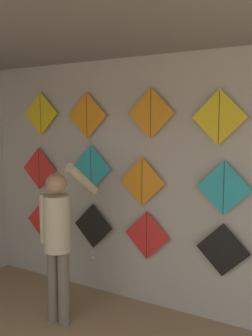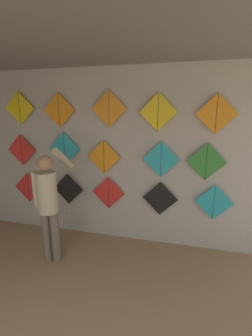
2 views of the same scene
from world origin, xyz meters
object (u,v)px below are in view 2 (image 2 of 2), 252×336
at_px(kite_3, 160,199).
at_px(kite_6, 64,149).
at_px(kite_0, 28,188).
at_px(kite_14, 217,114).
at_px(kite_10, 19,108).
at_px(kite_12, 109,109).
at_px(kite_9, 206,162).
at_px(kite_5, 22,150).
at_px(kite_11, 59,110).
at_px(shopkeeper, 48,200).
at_px(kite_8, 161,160).
at_px(kite_1, 68,190).
at_px(kite_4, 214,202).
at_px(kite_13, 158,112).
at_px(kite_2, 108,193).
at_px(kite_7, 104,157).

bearing_deg(kite_3, kite_6, 180.00).
relative_size(kite_0, kite_14, 1.00).
xyz_separation_m(kite_10, kite_12, (1.58, 0.00, -0.02)).
distance_m(kite_9, kite_10, 3.14).
bearing_deg(kite_9, kite_5, 180.00).
distance_m(kite_6, kite_11, 0.62).
distance_m(shopkeeper, kite_8, 1.73).
relative_size(kite_3, kite_8, 1.00).
xyz_separation_m(kite_1, kite_11, (-0.07, 0.00, 1.36)).
relative_size(kite_4, kite_11, 1.00).
bearing_deg(kite_6, kite_3, 0.00).
distance_m(kite_12, kite_14, 1.54).
relative_size(kite_3, kite_11, 1.00).
distance_m(kite_0, kite_13, 2.68).
bearing_deg(kite_6, kite_0, 180.00).
height_order(kite_0, kite_14, kite_14).
xyz_separation_m(kite_9, kite_10, (-3.04, 0.00, 0.76)).
xyz_separation_m(kite_2, kite_5, (-1.60, 0.00, 0.66)).
bearing_deg(kite_4, kite_13, 180.00).
relative_size(kite_10, kite_12, 1.00).
height_order(kite_5, kite_13, kite_13).
relative_size(kite_1, kite_7, 1.25).
bearing_deg(kite_5, kite_9, 0.00).
distance_m(shopkeeper, kite_13, 1.99).
bearing_deg(kite_2, kite_9, 0.00).
xyz_separation_m(kite_4, kite_12, (-1.62, 0.00, 1.36)).
height_order(kite_2, kite_12, kite_12).
bearing_deg(shopkeeper, kite_14, 17.47).
height_order(kite_9, kite_13, kite_13).
bearing_deg(kite_8, kite_4, 0.00).
xyz_separation_m(kite_0, kite_6, (0.78, 0.00, 0.75)).
relative_size(kite_6, kite_10, 1.00).
height_order(kite_0, kite_7, kite_7).
distance_m(kite_2, kite_10, 2.06).
bearing_deg(kite_5, kite_3, 0.00).
relative_size(kite_8, kite_10, 1.00).
bearing_deg(kite_2, kite_10, 180.00).
height_order(kite_5, kite_11, kite_11).
distance_m(kite_5, kite_6, 0.84).
bearing_deg(shopkeeper, kite_5, 139.52).
height_order(kite_6, kite_10, kite_10).
relative_size(kite_7, kite_14, 1.00).
bearing_deg(kite_8, kite_11, 180.00).
relative_size(shopkeeper, kite_14, 3.04).
distance_m(kite_0, kite_12, 2.11).
xyz_separation_m(kite_4, kite_6, (-2.42, 0.00, 0.72)).
xyz_separation_m(kite_5, kite_10, (0.05, 0.00, 0.72)).
bearing_deg(kite_6, shopkeeper, -80.21).
distance_m(kite_5, kite_13, 2.46).
bearing_deg(kite_5, kite_11, 0.00).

